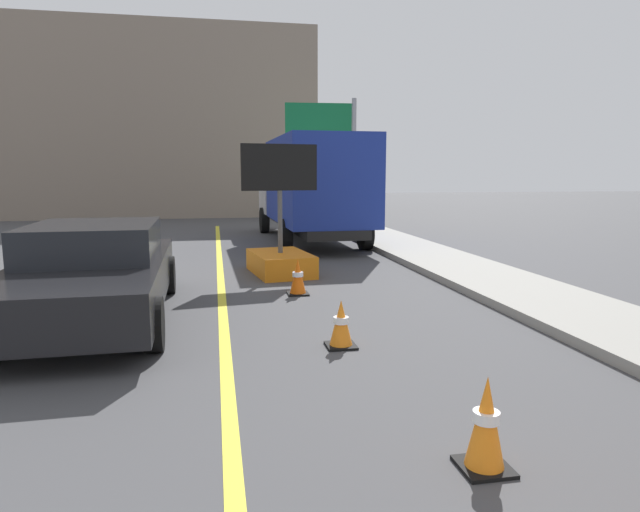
% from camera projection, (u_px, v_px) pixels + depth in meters
% --- Properties ---
extents(lane_center_stripe, '(0.14, 36.00, 0.01)m').
position_uv_depth(lane_center_stripe, '(230.00, 421.00, 4.69)').
color(lane_center_stripe, yellow).
rests_on(lane_center_stripe, ground).
extents(arrow_board_trailer, '(1.59, 1.94, 2.70)m').
position_uv_depth(arrow_board_trailer, '(280.00, 251.00, 11.55)').
color(arrow_board_trailer, orange).
rests_on(arrow_board_trailer, ground).
extents(box_truck, '(2.66, 7.87, 3.12)m').
position_uv_depth(box_truck, '(310.00, 186.00, 16.91)').
color(box_truck, black).
rests_on(box_truck, ground).
extents(pickup_car, '(2.21, 5.03, 1.38)m').
position_uv_depth(pickup_car, '(94.00, 272.00, 7.88)').
color(pickup_car, black).
rests_on(pickup_car, ground).
extents(highway_guide_sign, '(2.79, 0.31, 5.00)m').
position_uv_depth(highway_guide_sign, '(334.00, 139.00, 21.46)').
color(highway_guide_sign, gray).
rests_on(highway_guide_sign, ground).
extents(far_building_block, '(17.51, 7.60, 9.03)m').
position_uv_depth(far_building_block, '(139.00, 127.00, 28.47)').
color(far_building_block, gray).
rests_on(far_building_block, ground).
extents(traffic_cone_near_sign, '(0.36, 0.36, 0.70)m').
position_uv_depth(traffic_cone_near_sign, '(486.00, 424.00, 3.89)').
color(traffic_cone_near_sign, black).
rests_on(traffic_cone_near_sign, ground).
extents(traffic_cone_mid_lane, '(0.36, 0.36, 0.59)m').
position_uv_depth(traffic_cone_mid_lane, '(341.00, 324.00, 6.67)').
color(traffic_cone_mid_lane, black).
rests_on(traffic_cone_mid_lane, ground).
extents(traffic_cone_far_lane, '(0.36, 0.36, 0.63)m').
position_uv_depth(traffic_cone_far_lane, '(298.00, 277.00, 9.58)').
color(traffic_cone_far_lane, black).
rests_on(traffic_cone_far_lane, ground).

